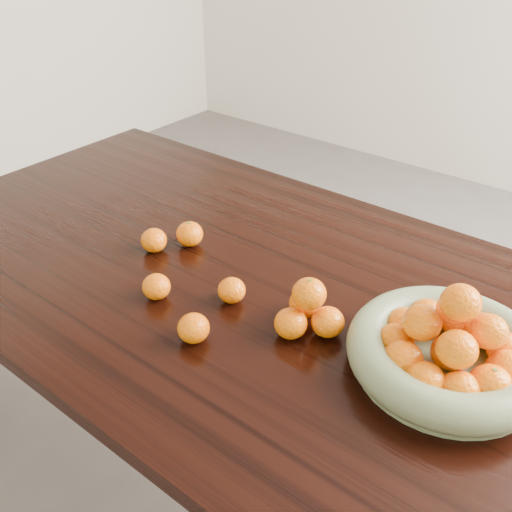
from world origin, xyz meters
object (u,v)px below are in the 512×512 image
Objects in this scene: orange_pyramid at (308,310)px; loose_orange_0 at (190,234)px; fruit_bowl at (448,351)px; dining_table at (263,313)px.

orange_pyramid is 2.06× the size of loose_orange_0.
fruit_bowl is at bearing -2.69° from loose_orange_0.
loose_orange_0 is at bearing 167.86° from orange_pyramid.
fruit_bowl reaches higher than loose_orange_0.
fruit_bowl is 0.27m from orange_pyramid.
dining_table is 0.23m from orange_pyramid.
fruit_bowl is at bearing 11.98° from orange_pyramid.
dining_table is 0.46m from fruit_bowl.
fruit_bowl is (0.44, -0.01, 0.14)m from dining_table.
fruit_bowl is at bearing -1.93° from dining_table.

